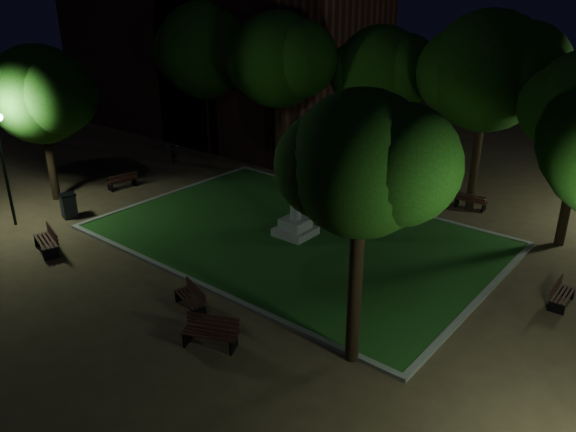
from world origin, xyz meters
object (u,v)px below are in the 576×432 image
(monument, at_px, (295,214))
(bench_far_side, at_px, (470,201))
(bench_west_near, at_px, (48,241))
(bench_near_right, at_px, (211,333))
(bench_right_side, at_px, (561,295))
(bicycle, at_px, (173,151))
(bench_left_side, at_px, (123,181))
(trash_bin, at_px, (69,205))
(bench_near_left, at_px, (191,298))

(monument, relative_size, bench_far_side, 2.26)
(bench_west_near, relative_size, bench_far_side, 1.24)
(bench_near_right, xyz_separation_m, bench_west_near, (-9.06, 0.24, 0.02))
(bench_right_side, distance_m, bicycle, 21.76)
(monument, distance_m, bench_near_right, 7.67)
(monument, xyz_separation_m, bench_near_right, (2.69, -7.16, -0.55))
(bicycle, bearing_deg, bench_west_near, -113.44)
(bench_right_side, bearing_deg, bench_left_side, 95.20)
(monument, height_order, trash_bin, monument)
(bench_near_left, distance_m, bench_left_side, 12.12)
(bench_right_side, relative_size, trash_bin, 1.28)
(bench_right_side, height_order, bicycle, bicycle)
(bench_near_right, relative_size, bench_right_side, 1.20)
(monument, relative_size, bicycle, 1.76)
(bench_west_near, bearing_deg, bench_far_side, 69.71)
(bench_near_left, height_order, bench_left_side, bench_left_side)
(bench_west_near, bearing_deg, bench_left_side, 138.39)
(bench_left_side, bearing_deg, monument, 103.62)
(bench_west_near, relative_size, bench_left_side, 1.16)
(bench_right_side, relative_size, bench_far_side, 0.97)
(monument, relative_size, bench_west_near, 1.82)
(bench_left_side, relative_size, bench_far_side, 1.07)
(monument, xyz_separation_m, bicycle, (-11.97, 3.83, -0.48))
(bench_near_right, bearing_deg, monument, 86.32)
(monument, bearing_deg, bench_west_near, -132.64)
(bench_near_left, relative_size, bench_far_side, 1.04)
(bench_near_right, xyz_separation_m, bench_right_side, (6.94, 8.43, -0.05))
(bench_near_right, bearing_deg, trash_bin, 143.11)
(bench_far_side, xyz_separation_m, trash_bin, (-13.01, -11.83, 0.19))
(bench_west_near, distance_m, trash_bin, 3.36)
(bench_near_right, xyz_separation_m, bench_far_side, (1.53, 14.41, -0.05))
(trash_bin, bearing_deg, bench_west_near, -43.91)
(bench_west_near, xyz_separation_m, trash_bin, (-2.42, 2.33, 0.12))
(bench_west_near, distance_m, bench_far_side, 17.69)
(monument, xyz_separation_m, trash_bin, (-8.79, -4.59, -0.41))
(monument, relative_size, bench_left_side, 2.12)
(bicycle, bearing_deg, bench_near_left, -89.10)
(bench_far_side, relative_size, bicycle, 0.78)
(bench_near_left, height_order, bench_far_side, bench_far_side)
(bench_near_right, bearing_deg, bicycle, 118.87)
(trash_bin, bearing_deg, bicycle, 110.68)
(bench_near_right, distance_m, bench_far_side, 14.49)
(trash_bin, bearing_deg, bench_right_side, 17.64)
(bench_near_right, height_order, bench_west_near, bench_west_near)
(bench_right_side, xyz_separation_m, bicycle, (-21.60, 2.57, 0.12))
(bench_near_right, distance_m, trash_bin, 11.77)
(bench_west_near, distance_m, bench_right_side, 17.98)
(bench_left_side, xyz_separation_m, bicycle, (-1.87, 4.76, 0.10))
(bench_left_side, height_order, bench_right_side, bench_left_side)
(bench_west_near, bearing_deg, bench_right_side, 43.60)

